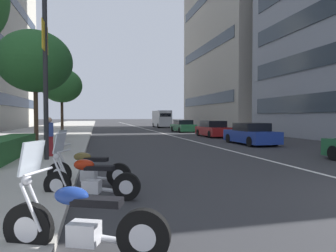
{
  "coord_description": "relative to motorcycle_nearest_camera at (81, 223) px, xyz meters",
  "views": [
    {
      "loc": [
        -3.88,
        6.9,
        1.82
      ],
      "look_at": [
        10.61,
        3.35,
        1.33
      ],
      "focal_mm": 31.22,
      "sensor_mm": 36.0,
      "label": 1
    }
  ],
  "objects": [
    {
      "name": "car_mid_block_traffic",
      "position": [
        20.58,
        -10.31,
        0.23
      ],
      "size": [
        4.36,
        1.88,
        1.44
      ],
      "rotation": [
        0.0,
        0.0,
        0.0
      ],
      "color": "maroon",
      "rests_on": "ground"
    },
    {
      "name": "delivery_van_ahead",
      "position": [
        43.56,
        -10.7,
        1.03
      ],
      "size": [
        5.76,
        2.2,
        2.78
      ],
      "rotation": [
        0.0,
        0.0,
        0.01
      ],
      "color": "silver",
      "rests_on": "ground"
    },
    {
      "name": "motorcycle_nearest_camera",
      "position": [
        0.0,
        0.0,
        0.0
      ],
      "size": [
        1.03,
        2.11,
        1.5
      ],
      "rotation": [
        0.0,
        0.0,
        1.17
      ],
      "color": "black",
      "rests_on": "ground"
    },
    {
      "name": "sidewalk_right_plaza",
      "position": [
        30.02,
        5.21,
        -0.38
      ],
      "size": [
        160.0,
        9.72,
        0.15
      ],
      "primitive_type": "cube",
      "color": "#B2ADA3",
      "rests_on": "ground"
    },
    {
      "name": "street_tree_far_plaza",
      "position": [
        21.28,
        2.54,
        3.87
      ],
      "size": [
        3.24,
        3.24,
        5.56
      ],
      "color": "#473323",
      "rests_on": "sidewalk_right_plaza"
    },
    {
      "name": "lane_centre_stripe",
      "position": [
        35.02,
        -7.1,
        -0.45
      ],
      "size": [
        110.0,
        0.16,
        0.01
      ],
      "primitive_type": "cube",
      "color": "silver",
      "rests_on": "ground"
    },
    {
      "name": "street_tree_near_plaza_corner",
      "position": [
        12.84,
        2.93,
        4.26
      ],
      "size": [
        3.8,
        3.8,
        6.18
      ],
      "color": "#473323",
      "rests_on": "sidewalk_right_plaza"
    },
    {
      "name": "pedestrian_on_plaza",
      "position": [
        9.24,
        1.75,
        0.52
      ],
      "size": [
        0.46,
        0.38,
        1.64
      ],
      "rotation": [
        0.0,
        0.0,
        5.05
      ],
      "color": "maroon",
      "rests_on": "sidewalk_right_plaza"
    },
    {
      "name": "car_approaching_light",
      "position": [
        28.95,
        -10.04,
        0.21
      ],
      "size": [
        4.28,
        2.08,
        1.41
      ],
      "rotation": [
        0.0,
        0.0,
        0.04
      ],
      "color": "#236038",
      "rests_on": "ground"
    },
    {
      "name": "motorcycle_second_in_row",
      "position": [
        2.71,
        -0.04,
        -0.02
      ],
      "size": [
        0.91,
        2.08,
        1.46
      ],
      "rotation": [
        0.0,
        0.0,
        1.23
      ],
      "color": "black",
      "rests_on": "ground"
    },
    {
      "name": "motorcycle_mid_row",
      "position": [
        3.95,
        0.05,
        -0.01
      ],
      "size": [
        0.94,
        2.13,
        1.47
      ],
      "rotation": [
        0.0,
        0.0,
        1.22
      ],
      "color": "black",
      "rests_on": "ground"
    },
    {
      "name": "car_lead_in_lane",
      "position": [
        13.35,
        -9.99,
        0.19
      ],
      "size": [
        4.33,
        1.96,
        1.4
      ],
      "rotation": [
        0.0,
        0.0,
        0.01
      ],
      "color": "navy",
      "rests_on": "ground"
    },
    {
      "name": "clipped_hedge_bed",
      "position": [
        9.14,
        3.39,
        0.11
      ],
      "size": [
        5.98,
        1.1,
        0.81
      ],
      "primitive_type": "cube",
      "color": "#28602D",
      "rests_on": "sidewalk_right_plaza"
    },
    {
      "name": "street_lamp_with_banners",
      "position": [
        8.23,
        1.35,
        4.79
      ],
      "size": [
        1.26,
        2.53,
        8.53
      ],
      "color": "#232326",
      "rests_on": "sidewalk_right_plaza"
    }
  ]
}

